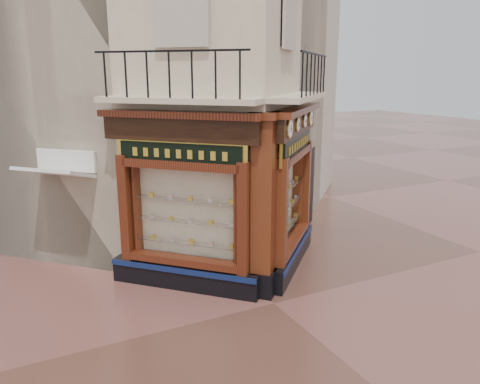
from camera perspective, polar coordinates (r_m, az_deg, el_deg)
ground at (r=10.21m, az=4.17°, el=-13.38°), size 80.00×80.00×0.00m
main_building at (r=14.72m, az=-8.47°, el=19.06°), size 11.31×11.31×12.00m
neighbour_left at (r=16.53m, az=-19.77°, el=16.13°), size 11.31×11.31×11.00m
neighbour_right at (r=17.88m, az=-3.19°, el=16.71°), size 11.31×11.31×11.00m
shopfront_left at (r=10.25m, az=-6.95°, el=-1.44°), size 2.86×2.86×3.98m
shopfront_right at (r=11.46m, az=6.37°, el=0.27°), size 2.86×2.86×3.98m
corner_pilaster at (r=9.88m, az=2.89°, el=-2.13°), size 0.85×0.85×3.98m
balcony at (r=10.36m, az=0.30°, el=11.41°), size 5.94×2.97×1.03m
clock_a at (r=9.83m, az=6.05°, el=7.69°), size 0.33×0.33×0.41m
clock_b at (r=10.64m, az=7.02°, el=8.16°), size 0.26×0.26×0.32m
clock_c at (r=11.46m, az=7.86°, el=8.56°), size 0.26×0.26×0.31m
clock_d at (r=12.27m, az=8.59°, el=8.91°), size 0.33×0.33×0.41m
awning at (r=12.30m, az=-20.64°, el=-9.33°), size 1.82×1.82×0.36m
signboard_left at (r=9.93m, az=-7.34°, el=4.69°), size 2.16×2.16×0.58m
signboard_right at (r=11.23m, az=6.92°, el=5.81°), size 2.23×2.23×0.60m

